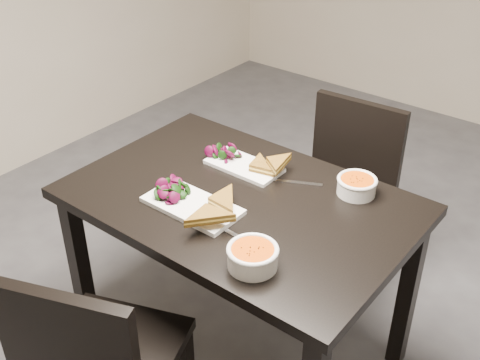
{
  "coord_description": "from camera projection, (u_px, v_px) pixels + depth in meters",
  "views": [
    {
      "loc": [
        0.58,
        -1.56,
        1.91
      ],
      "look_at": [
        -0.5,
        -0.19,
        0.82
      ],
      "focal_mm": 44.46,
      "sensor_mm": 36.0,
      "label": 1
    }
  ],
  "objects": [
    {
      "name": "table",
      "position": [
        240.0,
        220.0,
        2.15
      ],
      "size": [
        1.2,
        0.8,
        0.75
      ],
      "color": "black",
      "rests_on": "ground"
    },
    {
      "name": "chair_near",
      "position": [
        97.0,
        360.0,
        1.81
      ],
      "size": [
        0.54,
        0.54,
        0.85
      ],
      "rotation": [
        0.0,
        0.0,
        0.36
      ],
      "color": "black",
      "rests_on": "ground"
    },
    {
      "name": "chair_far",
      "position": [
        343.0,
        185.0,
        2.66
      ],
      "size": [
        0.45,
        0.45,
        0.85
      ],
      "rotation": [
        0.0,
        0.0,
        0.06
      ],
      "color": "black",
      "rests_on": "ground"
    },
    {
      "name": "plate_near",
      "position": [
        192.0,
        206.0,
        2.03
      ],
      "size": [
        0.34,
        0.17,
        0.02
      ],
      "primitive_type": "cube",
      "color": "white",
      "rests_on": "table"
    },
    {
      "name": "sandwich_near",
      "position": [
        209.0,
        202.0,
        1.99
      ],
      "size": [
        0.18,
        0.14,
        0.06
      ],
      "primitive_type": null,
      "rotation": [
        0.0,
        0.0,
        -0.08
      ],
      "color": "olive",
      "rests_on": "plate_near"
    },
    {
      "name": "salad_near",
      "position": [
        171.0,
        188.0,
        2.07
      ],
      "size": [
        0.11,
        0.1,
        0.05
      ],
      "primitive_type": null,
      "color": "black",
      "rests_on": "plate_near"
    },
    {
      "name": "soup_bowl_near",
      "position": [
        253.0,
        256.0,
        1.75
      ],
      "size": [
        0.16,
        0.16,
        0.07
      ],
      "color": "white",
      "rests_on": "table"
    },
    {
      "name": "cutlery_near",
      "position": [
        244.0,
        240.0,
        1.88
      ],
      "size": [
        0.18,
        0.03,
        0.0
      ],
      "primitive_type": "cube",
      "rotation": [
        0.0,
        0.0,
        -0.07
      ],
      "color": "silver",
      "rests_on": "table"
    },
    {
      "name": "plate_far",
      "position": [
        244.0,
        166.0,
        2.26
      ],
      "size": [
        0.29,
        0.14,
        0.01
      ],
      "primitive_type": "cube",
      "color": "white",
      "rests_on": "table"
    },
    {
      "name": "sandwich_far",
      "position": [
        255.0,
        166.0,
        2.2
      ],
      "size": [
        0.16,
        0.14,
        0.05
      ],
      "primitive_type": null,
      "rotation": [
        0.0,
        0.0,
        0.22
      ],
      "color": "olive",
      "rests_on": "plate_far"
    },
    {
      "name": "salad_far",
      "position": [
        224.0,
        152.0,
        2.3
      ],
      "size": [
        0.09,
        0.08,
        0.04
      ],
      "primitive_type": null,
      "color": "black",
      "rests_on": "plate_far"
    },
    {
      "name": "soup_bowl_far",
      "position": [
        357.0,
        185.0,
        2.09
      ],
      "size": [
        0.14,
        0.14,
        0.06
      ],
      "color": "white",
      "rests_on": "table"
    },
    {
      "name": "cutlery_far",
      "position": [
        298.0,
        183.0,
        2.17
      ],
      "size": [
        0.17,
        0.09,
        0.0
      ],
      "primitive_type": "cube",
      "rotation": [
        0.0,
        0.0,
        0.46
      ],
      "color": "silver",
      "rests_on": "table"
    }
  ]
}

